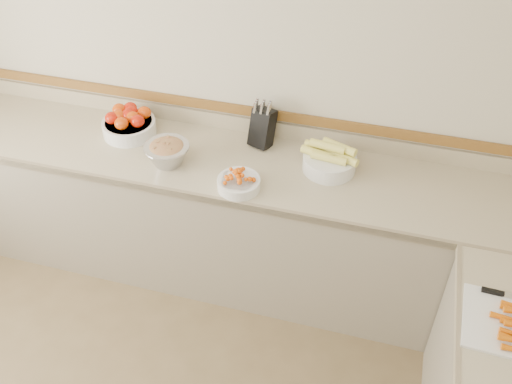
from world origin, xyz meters
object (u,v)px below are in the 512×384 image
(rhubarb_bowl, at_px, (167,152))
(tomato_bowl, at_px, (129,123))
(cherry_tomato_bowl, at_px, (239,182))
(corn_bowl, at_px, (330,159))
(knife_block, at_px, (262,127))

(rhubarb_bowl, bearing_deg, tomato_bowl, 147.48)
(tomato_bowl, bearing_deg, cherry_tomato_bowl, -22.10)
(tomato_bowl, height_order, corn_bowl, corn_bowl)
(corn_bowl, bearing_deg, knife_block, 162.44)
(tomato_bowl, relative_size, rhubarb_bowl, 1.24)
(cherry_tomato_bowl, height_order, rhubarb_bowl, rhubarb_bowl)
(rhubarb_bowl, bearing_deg, corn_bowl, 12.07)
(knife_block, height_order, corn_bowl, knife_block)
(tomato_bowl, height_order, cherry_tomato_bowl, tomato_bowl)
(cherry_tomato_bowl, relative_size, corn_bowl, 0.71)
(cherry_tomato_bowl, bearing_deg, tomato_bowl, 157.90)
(corn_bowl, xyz_separation_m, rhubarb_bowl, (-0.88, -0.19, 0.01))
(cherry_tomato_bowl, bearing_deg, knife_block, 87.99)
(cherry_tomato_bowl, bearing_deg, corn_bowl, 33.89)
(corn_bowl, distance_m, rhubarb_bowl, 0.90)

